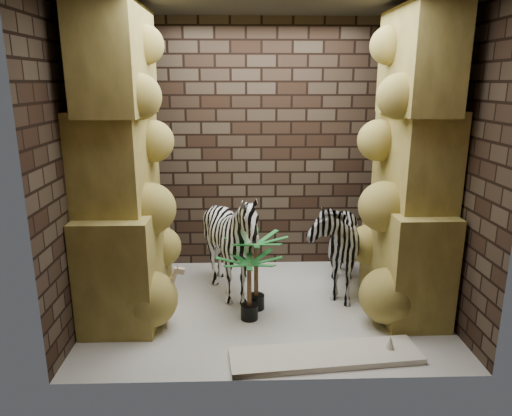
{
  "coord_description": "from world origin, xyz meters",
  "views": [
    {
      "loc": [
        -0.24,
        -4.47,
        2.28
      ],
      "look_at": [
        -0.1,
        0.15,
        1.03
      ],
      "focal_mm": 33.0,
      "sensor_mm": 36.0,
      "label": 1
    }
  ],
  "objects_px": {
    "zebra_left": "(232,249)",
    "surfboard": "(325,356)",
    "zebra_right": "(334,234)",
    "palm_front": "(256,272)",
    "giraffe_toy": "(157,297)",
    "palm_back": "(249,287)"
  },
  "relations": [
    {
      "from": "zebra_right",
      "to": "zebra_left",
      "type": "xyz_separation_m",
      "value": [
        -1.12,
        -0.21,
        -0.09
      ]
    },
    {
      "from": "zebra_right",
      "to": "surfboard",
      "type": "bearing_deg",
      "value": -93.85
    },
    {
      "from": "zebra_right",
      "to": "palm_front",
      "type": "xyz_separation_m",
      "value": [
        -0.87,
        -0.45,
        -0.25
      ]
    },
    {
      "from": "palm_front",
      "to": "surfboard",
      "type": "xyz_separation_m",
      "value": [
        0.56,
        -0.93,
        -0.38
      ]
    },
    {
      "from": "giraffe_toy",
      "to": "zebra_right",
      "type": "bearing_deg",
      "value": 11.55
    },
    {
      "from": "zebra_right",
      "to": "palm_front",
      "type": "relative_size",
      "value": 1.61
    },
    {
      "from": "surfboard",
      "to": "palm_front",
      "type": "bearing_deg",
      "value": 115.19
    },
    {
      "from": "zebra_left",
      "to": "palm_front",
      "type": "bearing_deg",
      "value": -22.06
    },
    {
      "from": "zebra_right",
      "to": "palm_back",
      "type": "height_order",
      "value": "zebra_right"
    },
    {
      "from": "zebra_right",
      "to": "palm_front",
      "type": "height_order",
      "value": "zebra_right"
    },
    {
      "from": "zebra_left",
      "to": "surfboard",
      "type": "bearing_deg",
      "value": -33.23
    },
    {
      "from": "zebra_left",
      "to": "giraffe_toy",
      "type": "distance_m",
      "value": 0.96
    },
    {
      "from": "giraffe_toy",
      "to": "surfboard",
      "type": "relative_size",
      "value": 0.4
    },
    {
      "from": "giraffe_toy",
      "to": "palm_front",
      "type": "distance_m",
      "value": 1.02
    },
    {
      "from": "zebra_left",
      "to": "giraffe_toy",
      "type": "xyz_separation_m",
      "value": [
        -0.7,
        -0.61,
        -0.24
      ]
    },
    {
      "from": "zebra_left",
      "to": "surfboard",
      "type": "distance_m",
      "value": 1.53
    },
    {
      "from": "zebra_left",
      "to": "surfboard",
      "type": "relative_size",
      "value": 0.77
    },
    {
      "from": "zebra_right",
      "to": "palm_front",
      "type": "distance_m",
      "value": 1.01
    },
    {
      "from": "zebra_right",
      "to": "palm_back",
      "type": "relative_size",
      "value": 1.92
    },
    {
      "from": "palm_back",
      "to": "zebra_left",
      "type": "bearing_deg",
      "value": 110.83
    },
    {
      "from": "zebra_right",
      "to": "palm_back",
      "type": "xyz_separation_m",
      "value": [
        -0.94,
        -0.67,
        -0.31
      ]
    },
    {
      "from": "zebra_right",
      "to": "zebra_left",
      "type": "distance_m",
      "value": 1.14
    }
  ]
}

